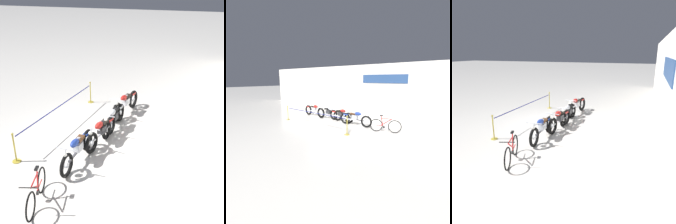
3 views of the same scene
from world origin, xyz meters
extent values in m
plane|color=silver|center=(0.00, 0.00, 0.00)|extent=(120.00, 120.00, 0.00)
torus|color=black|center=(-1.28, 0.60, 0.41)|extent=(0.83, 0.22, 0.82)
torus|color=black|center=(-2.94, 0.77, 0.41)|extent=(0.83, 0.22, 0.82)
cylinder|color=silver|center=(-1.28, 0.60, 0.41)|extent=(0.20, 0.10, 0.19)
cylinder|color=silver|center=(-2.94, 0.77, 0.41)|extent=(0.20, 0.10, 0.19)
cylinder|color=silver|center=(-1.19, 0.59, 0.69)|extent=(0.31, 0.09, 0.59)
cube|color=silver|center=(-2.16, 0.69, 0.57)|extent=(0.38, 0.25, 0.26)
cylinder|color=silver|center=(-2.12, 0.68, 0.77)|extent=(0.19, 0.13, 0.24)
cylinder|color=silver|center=(-2.20, 0.69, 0.77)|extent=(0.19, 0.13, 0.24)
cylinder|color=silver|center=(-2.48, 0.58, 0.43)|extent=(0.70, 0.14, 0.07)
cube|color=#ADAFB5|center=(-2.11, 0.68, 0.43)|extent=(1.34, 0.19, 0.06)
ellipsoid|color=#B21E19|center=(-1.93, 0.67, 0.83)|extent=(0.48, 0.26, 0.22)
cube|color=black|center=(-2.29, 0.70, 0.79)|extent=(0.42, 0.24, 0.09)
cube|color=#B21E19|center=(-2.90, 0.76, 0.70)|extent=(0.33, 0.19, 0.08)
cylinder|color=silver|center=(-1.30, 0.60, 0.96)|extent=(0.10, 0.62, 0.04)
sphere|color=silver|center=(-1.22, 0.59, 0.82)|extent=(0.14, 0.14, 0.14)
torus|color=black|center=(0.24, 0.78, 0.37)|extent=(0.75, 0.16, 0.74)
torus|color=black|center=(-1.40, 0.71, 0.37)|extent=(0.75, 0.16, 0.74)
cylinder|color=silver|center=(0.24, 0.78, 0.37)|extent=(0.17, 0.09, 0.17)
cylinder|color=silver|center=(-1.40, 0.71, 0.37)|extent=(0.17, 0.09, 0.17)
cylinder|color=silver|center=(0.33, 0.78, 0.65)|extent=(0.31, 0.07, 0.59)
cube|color=#2D2D30|center=(-0.63, 0.74, 0.53)|extent=(0.37, 0.23, 0.26)
cylinder|color=#2D2D30|center=(-0.59, 0.74, 0.73)|extent=(0.18, 0.12, 0.24)
cylinder|color=#2D2D30|center=(-0.67, 0.74, 0.73)|extent=(0.18, 0.12, 0.24)
cylinder|color=silver|center=(-0.92, 0.59, 0.39)|extent=(0.70, 0.10, 0.07)
cube|color=#47474C|center=(-0.58, 0.74, 0.39)|extent=(1.31, 0.11, 0.06)
ellipsoid|color=#B7BABF|center=(-0.40, 0.75, 0.79)|extent=(0.47, 0.24, 0.22)
cube|color=black|center=(-0.76, 0.74, 0.75)|extent=(0.41, 0.22, 0.09)
cube|color=#B7BABF|center=(-1.35, 0.71, 0.63)|extent=(0.33, 0.17, 0.08)
cylinder|color=silver|center=(0.22, 0.77, 0.92)|extent=(0.06, 0.62, 0.04)
sphere|color=silver|center=(0.30, 0.78, 0.78)|extent=(0.14, 0.14, 0.14)
torus|color=black|center=(1.32, 0.69, 0.37)|extent=(0.76, 0.18, 0.75)
torus|color=black|center=(-0.12, 0.78, 0.37)|extent=(0.76, 0.18, 0.75)
cylinder|color=silver|center=(1.32, 0.69, 0.37)|extent=(0.18, 0.09, 0.17)
cylinder|color=silver|center=(-0.12, 0.78, 0.37)|extent=(0.18, 0.09, 0.17)
cylinder|color=silver|center=(1.41, 0.68, 0.66)|extent=(0.31, 0.08, 0.59)
cube|color=#2D2D30|center=(0.55, 0.74, 0.53)|extent=(0.37, 0.24, 0.26)
cylinder|color=#2D2D30|center=(0.59, 0.73, 0.73)|extent=(0.19, 0.12, 0.24)
cylinder|color=#2D2D30|center=(0.51, 0.74, 0.73)|extent=(0.19, 0.12, 0.24)
cylinder|color=silver|center=(0.24, 0.62, 0.39)|extent=(0.70, 0.11, 0.07)
cube|color=#ADAFB5|center=(0.60, 0.73, 0.39)|extent=(1.16, 0.13, 0.06)
ellipsoid|color=#B21E19|center=(0.78, 0.72, 0.79)|extent=(0.47, 0.25, 0.22)
cube|color=black|center=(0.42, 0.75, 0.75)|extent=(0.41, 0.23, 0.09)
cube|color=#B21E19|center=(-0.07, 0.78, 0.64)|extent=(0.33, 0.18, 0.08)
cylinder|color=silver|center=(1.30, 0.69, 0.92)|extent=(0.08, 0.62, 0.04)
sphere|color=silver|center=(1.38, 0.68, 0.78)|extent=(0.14, 0.14, 0.14)
torus|color=black|center=(2.77, 0.57, 0.38)|extent=(0.76, 0.16, 0.75)
torus|color=black|center=(1.20, 0.46, 0.38)|extent=(0.76, 0.16, 0.75)
cylinder|color=silver|center=(2.77, 0.57, 0.38)|extent=(0.18, 0.09, 0.18)
cylinder|color=silver|center=(1.20, 0.46, 0.38)|extent=(0.18, 0.09, 0.18)
cylinder|color=silver|center=(2.86, 0.57, 0.66)|extent=(0.31, 0.08, 0.59)
cube|color=silver|center=(1.94, 0.51, 0.54)|extent=(0.37, 0.24, 0.26)
cylinder|color=silver|center=(1.98, 0.51, 0.74)|extent=(0.19, 0.12, 0.24)
cylinder|color=silver|center=(1.89, 0.51, 0.74)|extent=(0.19, 0.12, 0.24)
cylinder|color=silver|center=(1.65, 0.35, 0.40)|extent=(0.70, 0.11, 0.07)
cube|color=#47474C|center=(1.99, 0.51, 0.40)|extent=(1.27, 0.14, 0.06)
ellipsoid|color=navy|center=(2.17, 0.53, 0.80)|extent=(0.47, 0.25, 0.22)
cube|color=#4C2D19|center=(1.81, 0.50, 0.76)|extent=(0.41, 0.23, 0.09)
cube|color=navy|center=(1.25, 0.47, 0.65)|extent=(0.33, 0.18, 0.08)
cylinder|color=silver|center=(2.75, 0.56, 0.93)|extent=(0.08, 0.62, 0.04)
sphere|color=silver|center=(2.83, 0.57, 0.79)|extent=(0.14, 0.14, 0.14)
torus|color=black|center=(4.57, 0.62, 0.36)|extent=(0.70, 0.29, 0.73)
torus|color=black|center=(3.61, 0.27, 0.36)|extent=(0.70, 0.29, 0.73)
cylinder|color=red|center=(4.14, 0.46, 0.58)|extent=(0.57, 0.24, 0.43)
cylinder|color=red|center=(4.09, 0.45, 0.78)|extent=(0.53, 0.23, 0.04)
cylinder|color=red|center=(3.90, 0.38, 0.66)|extent=(0.15, 0.09, 0.55)
cube|color=black|center=(3.87, 0.36, 0.94)|extent=(0.20, 0.14, 0.05)
cylinder|color=red|center=(3.80, 0.34, 0.36)|extent=(0.44, 0.19, 0.03)
cylinder|color=black|center=(4.51, 0.60, 0.88)|extent=(0.19, 0.46, 0.03)
cylinder|color=black|center=(4.02, 0.42, 0.28)|extent=(0.13, 0.09, 0.12)
cylinder|color=gold|center=(-2.77, -1.35, 0.01)|extent=(0.28, 0.28, 0.03)
cylinder|color=gold|center=(-2.77, -1.35, 0.50)|extent=(0.05, 0.05, 0.95)
sphere|color=gold|center=(-2.77, -1.35, 1.01)|extent=(0.08, 0.08, 0.08)
cylinder|color=navy|center=(-0.02, -1.35, 0.88)|extent=(5.28, 0.04, 0.04)
cylinder|color=gold|center=(2.74, -1.35, 0.01)|extent=(0.28, 0.28, 0.03)
cylinder|color=gold|center=(2.74, -1.35, 0.50)|extent=(0.05, 0.05, 0.95)
sphere|color=gold|center=(2.74, -1.35, 1.01)|extent=(0.08, 0.08, 0.08)
camera|label=1|loc=(8.68, 4.40, 5.23)|focal=45.00mm
camera|label=2|loc=(8.24, -8.57, 3.00)|focal=28.00mm
camera|label=3|loc=(9.58, 4.40, 3.53)|focal=35.00mm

